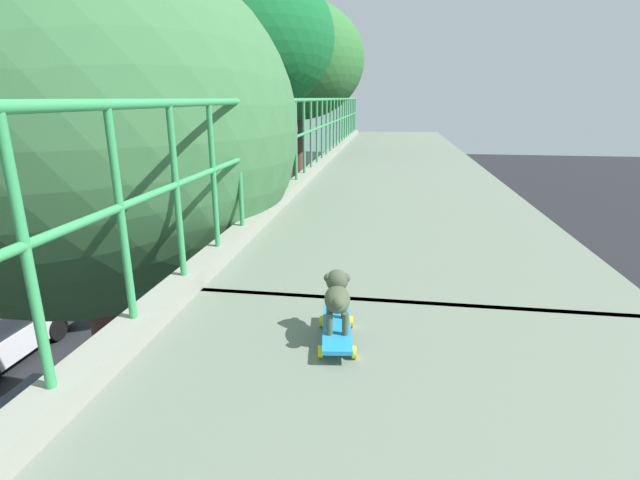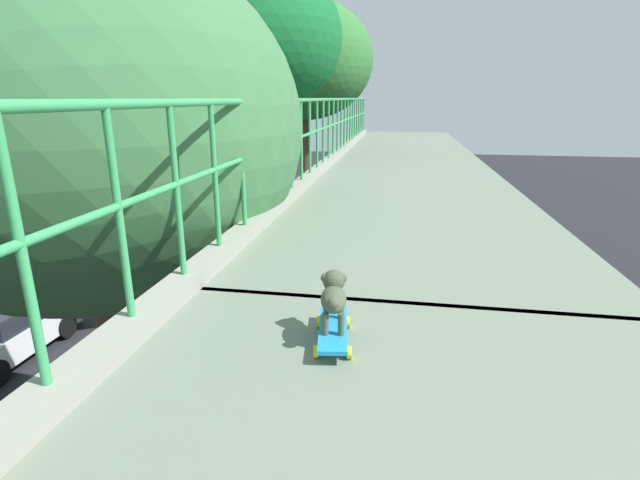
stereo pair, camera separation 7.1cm
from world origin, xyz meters
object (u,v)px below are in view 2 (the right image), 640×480
Objects in this scene: car_black_third at (44,432)px; city_bus at (251,168)px; small_dog at (334,295)px; car_yellow_cab_fifth at (185,297)px; toy_skateboard at (333,330)px; car_grey_sixth at (146,252)px; car_white_fourth at (7,332)px; car_silver_seventh at (259,231)px.

car_black_third is 0.43× the size of city_bus.
car_yellow_cab_fifth is at bearing 120.95° from small_dog.
car_grey_sixth is at bearing 124.32° from toy_skateboard.
toy_skateboard is (9.82, -14.38, 4.82)m from car_grey_sixth.
car_white_fourth is at bearing 143.38° from toy_skateboard.
toy_skateboard reaches higher than car_grey_sixth.
car_black_third is 25.98m from city_bus.
car_silver_seventh is 0.46× the size of city_bus.
car_black_third is 10.97m from car_grey_sixth.
car_white_fourth is at bearing 143.52° from small_dog.
car_silver_seventh is at bearing 90.30° from car_black_third.
toy_skateboard is at bearing -71.29° from car_silver_seventh.
car_white_fourth reaches higher than car_yellow_cab_fifth.
small_dog reaches higher than city_bus.
car_silver_seventh reaches higher than car_grey_sixth.
car_black_third is 7.70× the size of toy_skateboard.
car_yellow_cab_fifth is at bearing 120.87° from toy_skateboard.
car_grey_sixth is at bearing 89.50° from car_white_fourth.
car_silver_seventh is at bearing 108.74° from small_dog.
car_white_fourth is at bearing -108.90° from car_silver_seventh.
small_dog is at bearing -71.26° from car_silver_seventh.
city_bus is at bearing 108.88° from toy_skateboard.
car_grey_sixth is at bearing -88.74° from city_bus.
toy_skateboard is (6.09, -4.06, 4.83)m from car_black_third.
car_grey_sixth is 18.09m from small_dog.
city_bus is 31.59m from toy_skateboard.
city_bus is at bearing 90.71° from car_white_fourth.
car_yellow_cab_fifth is at bearing 41.71° from car_white_fourth.
small_dog reaches higher than car_silver_seventh.
small_dog reaches higher than toy_skateboard.
city_bus is at bearing 101.39° from car_yellow_cab_fifth.
city_bus is (-4.07, 25.63, 1.25)m from car_black_third.
city_bus is at bearing 91.26° from car_grey_sixth.
toy_skateboard is at bearing -84.25° from small_dog.
car_yellow_cab_fifth reaches higher than car_grey_sixth.
car_grey_sixth is 1.00× the size of car_silver_seventh.
car_grey_sixth is 8.18× the size of toy_skateboard.
car_yellow_cab_fifth is 0.89× the size of car_grey_sixth.
car_silver_seventh is (0.13, 7.66, 0.05)m from car_yellow_cab_fifth.
toy_skateboard is (10.15, -29.69, 3.58)m from city_bus.
toy_skateboard is (9.88, -7.34, 4.78)m from car_white_fourth.
car_silver_seventh is 19.80m from toy_skateboard.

